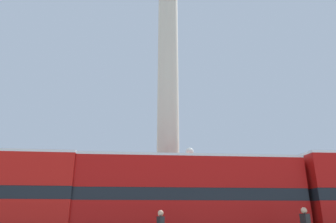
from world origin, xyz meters
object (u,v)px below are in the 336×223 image
monument_column (168,117)px  equestrian_statue (46,214)px  street_lamp (190,181)px  bus_b (182,196)px

monument_column → equestrian_statue: size_ratio=4.10×
monument_column → street_lamp: (1.02, -2.71, -4.79)m
monument_column → bus_b: 8.15m
monument_column → bus_b: bearing=-89.7°
street_lamp → monument_column: bearing=110.6°
equestrian_statue → monument_column: bearing=-33.9°
monument_column → street_lamp: bearing=-69.4°
bus_b → equestrian_statue: (-8.24, 7.99, -0.76)m
monument_column → equestrian_statue: (-8.21, 2.31, -6.61)m
monument_column → equestrian_statue: 10.79m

